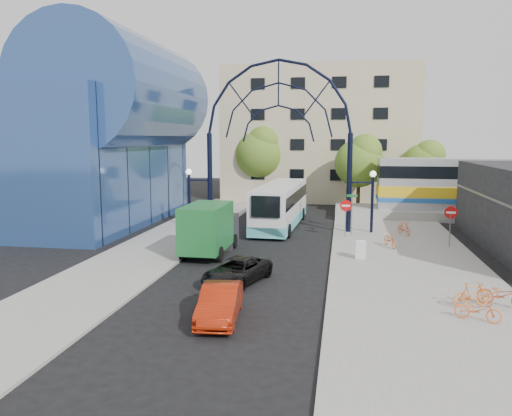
% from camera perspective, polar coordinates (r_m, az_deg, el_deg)
% --- Properties ---
extents(ground, '(120.00, 120.00, 0.00)m').
position_cam_1_polar(ground, '(22.64, -2.16, -9.10)').
color(ground, black).
rests_on(ground, ground).
extents(sidewalk_east, '(8.00, 56.00, 0.12)m').
position_cam_1_polar(sidewalk_east, '(26.24, 17.26, -6.92)').
color(sidewalk_east, gray).
rests_on(sidewalk_east, ground).
extents(plaza_west, '(5.00, 50.00, 0.12)m').
position_cam_1_polar(plaza_west, '(30.05, -11.98, -4.85)').
color(plaza_west, gray).
rests_on(plaza_west, ground).
extents(gateway_arch, '(13.64, 0.44, 12.10)m').
position_cam_1_polar(gateway_arch, '(35.50, 2.57, 11.07)').
color(gateway_arch, black).
rests_on(gateway_arch, ground).
extents(stop_sign, '(0.80, 0.07, 2.50)m').
position_cam_1_polar(stop_sign, '(33.48, 10.23, -0.12)').
color(stop_sign, slate).
rests_on(stop_sign, sidewalk_east).
extents(do_not_enter_sign, '(0.76, 0.07, 2.48)m').
position_cam_1_polar(do_not_enter_sign, '(32.16, 21.36, -0.92)').
color(do_not_enter_sign, slate).
rests_on(do_not_enter_sign, sidewalk_east).
extents(street_name_sign, '(0.70, 0.70, 2.80)m').
position_cam_1_polar(street_name_sign, '(34.07, 10.91, 0.23)').
color(street_name_sign, slate).
rests_on(street_name_sign, sidewalk_east).
extents(sandwich_board, '(0.55, 0.61, 0.99)m').
position_cam_1_polar(sandwich_board, '(27.79, 11.87, -4.45)').
color(sandwich_board, white).
rests_on(sandwich_board, sidewalk_east).
extents(transit_hall, '(16.50, 18.00, 14.50)m').
position_cam_1_polar(transit_hall, '(41.25, -19.05, 7.64)').
color(transit_hall, '#2B4984').
rests_on(transit_hall, ground).
extents(apartment_block, '(20.00, 12.10, 14.00)m').
position_cam_1_polar(apartment_block, '(56.19, 7.37, 8.30)').
color(apartment_block, tan).
rests_on(apartment_block, ground).
extents(tree_north_a, '(4.48, 4.48, 7.00)m').
position_cam_1_polar(tree_north_a, '(47.15, 11.85, 5.35)').
color(tree_north_a, '#382314').
rests_on(tree_north_a, ground).
extents(tree_north_b, '(5.12, 5.12, 8.00)m').
position_cam_1_polar(tree_north_b, '(51.79, 0.53, 6.48)').
color(tree_north_b, '#382314').
rests_on(tree_north_b, ground).
extents(tree_north_c, '(4.16, 4.16, 6.50)m').
position_cam_1_polar(tree_north_c, '(49.72, 18.72, 4.85)').
color(tree_north_c, '#382314').
rests_on(tree_north_c, ground).
extents(city_bus, '(3.12, 11.72, 3.19)m').
position_cam_1_polar(city_bus, '(37.68, 2.82, 0.39)').
color(city_bus, silver).
rests_on(city_bus, ground).
extents(green_truck, '(2.34, 5.91, 2.97)m').
position_cam_1_polar(green_truck, '(28.87, -5.26, -2.35)').
color(green_truck, black).
rests_on(green_truck, ground).
extents(black_suv, '(3.07, 4.54, 1.16)m').
position_cam_1_polar(black_suv, '(23.19, -2.17, -7.20)').
color(black_suv, black).
rests_on(black_suv, ground).
extents(red_sedan, '(1.75, 4.01, 1.28)m').
position_cam_1_polar(red_sedan, '(18.74, -4.14, -10.74)').
color(red_sedan, '#9D1F09').
rests_on(red_sedan, ground).
extents(bike_near_a, '(1.10, 1.88, 0.93)m').
position_cam_1_polar(bike_near_a, '(31.24, 15.11, -3.48)').
color(bike_near_a, orange).
rests_on(bike_near_a, sidewalk_east).
extents(bike_near_b, '(1.07, 1.57, 0.92)m').
position_cam_1_polar(bike_near_b, '(35.39, 16.54, -2.21)').
color(bike_near_b, orange).
rests_on(bike_near_b, sidewalk_east).
extents(bike_far_a, '(1.99, 1.37, 0.99)m').
position_cam_1_polar(bike_far_a, '(21.91, 26.37, -8.86)').
color(bike_far_a, '#CF5529').
rests_on(bike_far_a, sidewalk_east).
extents(bike_far_b, '(1.69, 1.05, 0.98)m').
position_cam_1_polar(bike_far_b, '(21.46, 23.46, -9.04)').
color(bike_far_b, orange).
rests_on(bike_far_b, sidewalk_east).
extents(bike_far_c, '(1.70, 1.08, 0.84)m').
position_cam_1_polar(bike_far_c, '(19.96, 24.04, -10.56)').
color(bike_far_c, orange).
rests_on(bike_far_c, sidewalk_east).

